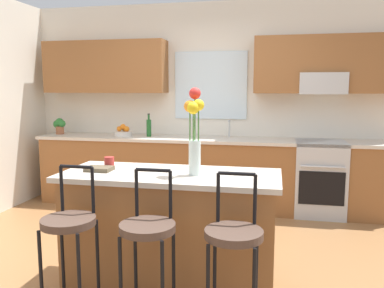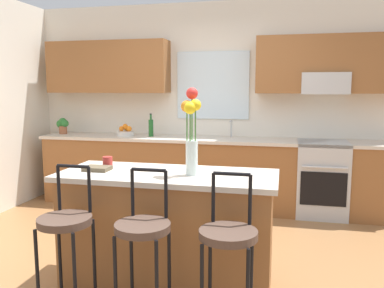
{
  "view_description": "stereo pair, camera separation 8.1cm",
  "coord_description": "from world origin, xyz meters",
  "px_view_note": "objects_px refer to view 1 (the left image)",
  "views": [
    {
      "loc": [
        0.86,
        -3.36,
        1.56
      ],
      "look_at": [
        0.04,
        0.55,
        1.0
      ],
      "focal_mm": 37.14,
      "sensor_mm": 36.0,
      "label": 1
    },
    {
      "loc": [
        0.94,
        -3.35,
        1.56
      ],
      "look_at": [
        0.04,
        0.55,
        1.0
      ],
      "focal_mm": 37.14,
      "sensor_mm": 36.0,
      "label": 2
    }
  ],
  "objects_px": {
    "bar_stool_middle": "(148,235)",
    "fruit_bowl_oranges": "(123,132)",
    "oven_range": "(319,178)",
    "kitchen_island": "(171,230)",
    "cookbook": "(99,169)",
    "flower_vase": "(194,128)",
    "bottle_olive_oil": "(149,127)",
    "potted_plant_small": "(60,125)",
    "bar_stool_near": "(69,228)",
    "bar_stool_far": "(234,241)",
    "mug_ceramic": "(109,162)"
  },
  "relations": [
    {
      "from": "flower_vase",
      "to": "cookbook",
      "type": "bearing_deg",
      "value": -179.62
    },
    {
      "from": "oven_range",
      "to": "bottle_olive_oil",
      "type": "distance_m",
      "value": 2.29
    },
    {
      "from": "bar_stool_near",
      "to": "bottle_olive_oil",
      "type": "bearing_deg",
      "value": 96.77
    },
    {
      "from": "mug_ceramic",
      "to": "bottle_olive_oil",
      "type": "height_order",
      "value": "bottle_olive_oil"
    },
    {
      "from": "potted_plant_small",
      "to": "bar_stool_far",
      "type": "bearing_deg",
      "value": -44.99
    },
    {
      "from": "kitchen_island",
      "to": "fruit_bowl_oranges",
      "type": "xyz_separation_m",
      "value": [
        -1.24,
        2.19,
        0.51
      ]
    },
    {
      "from": "bar_stool_near",
      "to": "flower_vase",
      "type": "bearing_deg",
      "value": 35.02
    },
    {
      "from": "kitchen_island",
      "to": "bar_stool_middle",
      "type": "bearing_deg",
      "value": -90.0
    },
    {
      "from": "fruit_bowl_oranges",
      "to": "bottle_olive_oil",
      "type": "bearing_deg",
      "value": -0.62
    },
    {
      "from": "bar_stool_middle",
      "to": "bottle_olive_oil",
      "type": "xyz_separation_m",
      "value": [
        -0.88,
        2.74,
        0.41
      ]
    },
    {
      "from": "bar_stool_far",
      "to": "flower_vase",
      "type": "height_order",
      "value": "flower_vase"
    },
    {
      "from": "kitchen_island",
      "to": "potted_plant_small",
      "type": "bearing_deg",
      "value": 135.11
    },
    {
      "from": "bar_stool_far",
      "to": "fruit_bowl_oranges",
      "type": "height_order",
      "value": "fruit_bowl_oranges"
    },
    {
      "from": "kitchen_island",
      "to": "bar_stool_middle",
      "type": "distance_m",
      "value": 0.58
    },
    {
      "from": "oven_range",
      "to": "bar_stool_near",
      "type": "bearing_deg",
      "value": -124.77
    },
    {
      "from": "bar_stool_middle",
      "to": "bar_stool_far",
      "type": "distance_m",
      "value": 0.55
    },
    {
      "from": "cookbook",
      "to": "flower_vase",
      "type": "bearing_deg",
      "value": 0.38
    },
    {
      "from": "oven_range",
      "to": "flower_vase",
      "type": "height_order",
      "value": "flower_vase"
    },
    {
      "from": "cookbook",
      "to": "bar_stool_middle",
      "type": "bearing_deg",
      "value": -42.57
    },
    {
      "from": "bar_stool_near",
      "to": "mug_ceramic",
      "type": "relative_size",
      "value": 11.58
    },
    {
      "from": "cookbook",
      "to": "bar_stool_near",
      "type": "bearing_deg",
      "value": -88.46
    },
    {
      "from": "cookbook",
      "to": "kitchen_island",
      "type": "bearing_deg",
      "value": 4.04
    },
    {
      "from": "kitchen_island",
      "to": "mug_ceramic",
      "type": "relative_size",
      "value": 18.58
    },
    {
      "from": "mug_ceramic",
      "to": "cookbook",
      "type": "bearing_deg",
      "value": -102.53
    },
    {
      "from": "bar_stool_near",
      "to": "bar_stool_far",
      "type": "relative_size",
      "value": 1.0
    },
    {
      "from": "kitchen_island",
      "to": "bar_stool_far",
      "type": "bearing_deg",
      "value": -45.4
    },
    {
      "from": "bar_stool_middle",
      "to": "fruit_bowl_oranges",
      "type": "xyz_separation_m",
      "value": [
        -1.24,
        2.74,
        0.34
      ]
    },
    {
      "from": "oven_range",
      "to": "fruit_bowl_oranges",
      "type": "relative_size",
      "value": 3.83
    },
    {
      "from": "oven_range",
      "to": "potted_plant_small",
      "type": "bearing_deg",
      "value": 179.58
    },
    {
      "from": "bar_stool_near",
      "to": "mug_ceramic",
      "type": "bearing_deg",
      "value": 88.7
    },
    {
      "from": "bar_stool_near",
      "to": "bar_stool_far",
      "type": "bearing_deg",
      "value": 0.0
    },
    {
      "from": "mug_ceramic",
      "to": "fruit_bowl_oranges",
      "type": "height_order",
      "value": "fruit_bowl_oranges"
    },
    {
      "from": "bar_stool_near",
      "to": "bar_stool_middle",
      "type": "relative_size",
      "value": 1.0
    },
    {
      "from": "oven_range",
      "to": "bar_stool_far",
      "type": "xyz_separation_m",
      "value": [
        -0.78,
        -2.71,
        0.18
      ]
    },
    {
      "from": "bar_stool_far",
      "to": "flower_vase",
      "type": "distance_m",
      "value": 0.9
    },
    {
      "from": "bar_stool_far",
      "to": "oven_range",
      "type": "bearing_deg",
      "value": 73.88
    },
    {
      "from": "bottle_olive_oil",
      "to": "flower_vase",
      "type": "bearing_deg",
      "value": -64.2
    },
    {
      "from": "bar_stool_near",
      "to": "oven_range",
      "type": "bearing_deg",
      "value": 55.23
    },
    {
      "from": "bar_stool_near",
      "to": "potted_plant_small",
      "type": "relative_size",
      "value": 4.6
    },
    {
      "from": "flower_vase",
      "to": "bottle_olive_oil",
      "type": "relative_size",
      "value": 2.1
    },
    {
      "from": "potted_plant_small",
      "to": "cookbook",
      "type": "bearing_deg",
      "value": -53.79
    },
    {
      "from": "bar_stool_middle",
      "to": "mug_ceramic",
      "type": "xyz_separation_m",
      "value": [
        -0.54,
        0.65,
        0.33
      ]
    },
    {
      "from": "bar_stool_near",
      "to": "bar_stool_far",
      "type": "height_order",
      "value": "same"
    },
    {
      "from": "bar_stool_far",
      "to": "bottle_olive_oil",
      "type": "relative_size",
      "value": 3.38
    },
    {
      "from": "fruit_bowl_oranges",
      "to": "cookbook",
      "type": "bearing_deg",
      "value": -73.02
    },
    {
      "from": "oven_range",
      "to": "cookbook",
      "type": "height_order",
      "value": "cookbook"
    },
    {
      "from": "oven_range",
      "to": "kitchen_island",
      "type": "distance_m",
      "value": 2.54
    },
    {
      "from": "bar_stool_near",
      "to": "mug_ceramic",
      "type": "height_order",
      "value": "bar_stool_near"
    },
    {
      "from": "bar_stool_middle",
      "to": "bar_stool_far",
      "type": "bearing_deg",
      "value": 0.0
    },
    {
      "from": "flower_vase",
      "to": "bar_stool_middle",
      "type": "bearing_deg",
      "value": -110.57
    }
  ]
}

